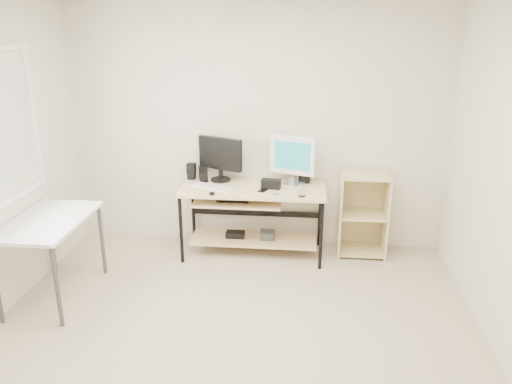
{
  "coord_description": "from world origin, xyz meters",
  "views": [
    {
      "loc": [
        0.53,
        -3.21,
        2.38
      ],
      "look_at": [
        0.07,
        1.3,
        0.82
      ],
      "focal_mm": 35.0,
      "sensor_mm": 36.0,
      "label": 1
    }
  ],
  "objects_px": {
    "desk": "(251,206)",
    "side_table": "(49,228)",
    "white_imac": "(292,157)",
    "audio_controller": "(203,174)",
    "shelf_unit": "(362,213)",
    "black_monitor": "(220,156)"
  },
  "relations": [
    {
      "from": "desk",
      "to": "side_table",
      "type": "relative_size",
      "value": 1.5
    },
    {
      "from": "side_table",
      "to": "white_imac",
      "type": "xyz_separation_m",
      "value": [
        2.07,
        1.21,
        0.38
      ]
    },
    {
      "from": "audio_controller",
      "to": "shelf_unit",
      "type": "bearing_deg",
      "value": -18.94
    },
    {
      "from": "side_table",
      "to": "white_imac",
      "type": "height_order",
      "value": "white_imac"
    },
    {
      "from": "desk",
      "to": "shelf_unit",
      "type": "relative_size",
      "value": 1.67
    },
    {
      "from": "desk",
      "to": "white_imac",
      "type": "relative_size",
      "value": 2.88
    },
    {
      "from": "side_table",
      "to": "audio_controller",
      "type": "height_order",
      "value": "audio_controller"
    },
    {
      "from": "desk",
      "to": "black_monitor",
      "type": "bearing_deg",
      "value": 150.33
    },
    {
      "from": "white_imac",
      "to": "black_monitor",
      "type": "bearing_deg",
      "value": -165.8
    },
    {
      "from": "desk",
      "to": "side_table",
      "type": "distance_m",
      "value": 1.97
    },
    {
      "from": "desk",
      "to": "audio_controller",
      "type": "xyz_separation_m",
      "value": [
        -0.52,
        0.12,
        0.3
      ]
    },
    {
      "from": "desk",
      "to": "black_monitor",
      "type": "relative_size",
      "value": 3.04
    },
    {
      "from": "audio_controller",
      "to": "black_monitor",
      "type": "bearing_deg",
      "value": 3.82
    },
    {
      "from": "black_monitor",
      "to": "desk",
      "type": "bearing_deg",
      "value": -5.56
    },
    {
      "from": "shelf_unit",
      "to": "audio_controller",
      "type": "xyz_separation_m",
      "value": [
        -1.7,
        -0.04,
        0.39
      ]
    },
    {
      "from": "desk",
      "to": "audio_controller",
      "type": "distance_m",
      "value": 0.61
    },
    {
      "from": "shelf_unit",
      "to": "side_table",
      "type": "bearing_deg",
      "value": -156.67
    },
    {
      "from": "white_imac",
      "to": "desk",
      "type": "bearing_deg",
      "value": -142.7
    },
    {
      "from": "white_imac",
      "to": "audio_controller",
      "type": "distance_m",
      "value": 0.96
    },
    {
      "from": "black_monitor",
      "to": "white_imac",
      "type": "distance_m",
      "value": 0.77
    },
    {
      "from": "desk",
      "to": "audio_controller",
      "type": "bearing_deg",
      "value": 167.15
    },
    {
      "from": "side_table",
      "to": "black_monitor",
      "type": "height_order",
      "value": "black_monitor"
    }
  ]
}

